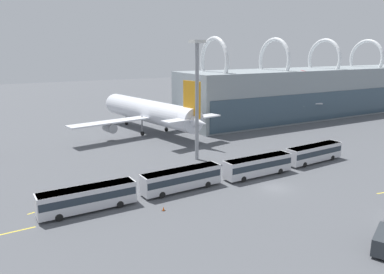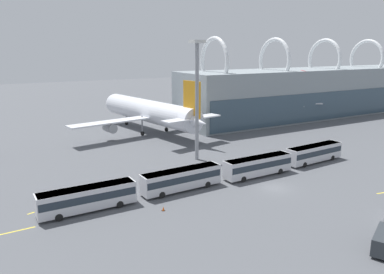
# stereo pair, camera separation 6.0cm
# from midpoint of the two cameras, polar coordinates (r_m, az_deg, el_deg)

# --- Properties ---
(ground_plane) EXTENTS (440.00, 440.00, 0.00)m
(ground_plane) POSITION_cam_midpoint_polar(r_m,az_deg,el_deg) (61.27, 12.56, -7.59)
(ground_plane) COLOR #515459
(terminal_building) EXTENTS (102.40, 19.21, 24.84)m
(terminal_building) POSITION_cam_midpoint_polar(r_m,az_deg,el_deg) (132.91, 19.19, 6.70)
(terminal_building) COLOR gray
(terminal_building) RESTS_ON ground_plane
(airliner_at_gate_far) EXTENTS (45.48, 43.41, 14.60)m
(airliner_at_gate_far) POSITION_cam_midpoint_polar(r_m,az_deg,el_deg) (97.86, -6.14, 3.84)
(airliner_at_gate_far) COLOR silver
(airliner_at_gate_far) RESTS_ON ground_plane
(airliner_parked_remote) EXTENTS (36.77, 35.27, 15.27)m
(airliner_parked_remote) POSITION_cam_midpoint_polar(r_m,az_deg,el_deg) (132.18, 14.93, 5.73)
(airliner_parked_remote) COLOR silver
(airliner_parked_remote) RESTS_ON ground_plane
(shuttle_bus_0) EXTENTS (13.19, 2.88, 3.38)m
(shuttle_bus_0) POSITION_cam_midpoint_polar(r_m,az_deg,el_deg) (53.06, -15.63, -8.82)
(shuttle_bus_0) COLOR silver
(shuttle_bus_0) RESTS_ON ground_plane
(shuttle_bus_1) EXTENTS (13.26, 3.23, 3.38)m
(shuttle_bus_1) POSITION_cam_midpoint_polar(r_m,az_deg,el_deg) (58.32, -1.59, -6.28)
(shuttle_bus_1) COLOR silver
(shuttle_bus_1) RESTS_ON ground_plane
(shuttle_bus_2) EXTENTS (13.19, 2.89, 3.38)m
(shuttle_bus_2) POSITION_cam_midpoint_polar(r_m,az_deg,el_deg) (65.69, 10.04, -4.21)
(shuttle_bus_2) COLOR silver
(shuttle_bus_2) RESTS_ON ground_plane
(shuttle_bus_3) EXTENTS (13.30, 3.48, 3.38)m
(shuttle_bus_3) POSITION_cam_midpoint_polar(r_m,az_deg,el_deg) (76.20, 18.15, -2.24)
(shuttle_bus_3) COLOR silver
(shuttle_bus_3) RESTS_ON ground_plane
(floodlight_mast) EXTENTS (2.38, 2.38, 23.13)m
(floodlight_mast) POSITION_cam_midpoint_polar(r_m,az_deg,el_deg) (72.10, 0.79, 7.22)
(floodlight_mast) COLOR gray
(floodlight_mast) RESTS_ON ground_plane
(lane_stripe_0) EXTENTS (10.45, 3.33, 0.01)m
(lane_stripe_0) POSITION_cam_midpoint_polar(r_m,az_deg,el_deg) (57.42, -18.75, -9.45)
(lane_stripe_0) COLOR yellow
(lane_stripe_0) RESTS_ON ground_plane
(traffic_cone_0) EXTENTS (0.45, 0.45, 0.59)m
(traffic_cone_0) POSITION_cam_midpoint_polar(r_m,az_deg,el_deg) (52.01, -4.35, -10.83)
(traffic_cone_0) COLOR black
(traffic_cone_0) RESTS_ON ground_plane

